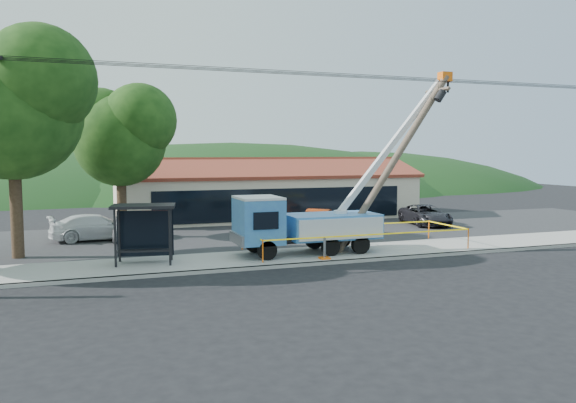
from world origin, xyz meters
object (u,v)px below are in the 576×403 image
at_px(leaning_pole, 399,153).
at_px(car_silver, 129,240).
at_px(car_red, 317,232).
at_px(car_dark, 425,226).
at_px(utility_truck, 305,222).
at_px(car_white, 97,242).
at_px(bus_shelter, 144,220).

height_order(leaning_pole, car_silver, leaning_pole).
bearing_deg(car_red, car_dark, 35.52).
relative_size(utility_truck, car_dark, 2.33).
height_order(car_silver, car_dark, car_silver).
xyz_separation_m(leaning_pole, car_dark, (6.86, 7.87, -4.98)).
height_order(car_red, car_dark, car_dark).
xyz_separation_m(car_red, car_white, (-13.20, 0.77, 0.00)).
relative_size(bus_shelter, car_dark, 0.60).
xyz_separation_m(leaning_pole, car_white, (-14.40, 8.45, -4.98)).
xyz_separation_m(car_silver, car_dark, (19.52, -0.41, 0.00)).
distance_m(utility_truck, car_red, 8.45).
xyz_separation_m(car_silver, car_red, (11.46, -0.60, 0.00)).
distance_m(car_silver, car_dark, 19.53).
xyz_separation_m(car_red, car_dark, (8.06, 0.19, 0.00)).
bearing_deg(leaning_pole, utility_truck, 176.47).
bearing_deg(car_red, car_white, -149.17).
bearing_deg(bus_shelter, car_red, 42.95).
bearing_deg(car_silver, utility_truck, -43.66).
xyz_separation_m(utility_truck, car_dark, (11.83, 7.56, -1.69)).
bearing_deg(car_silver, car_dark, 1.15).
bearing_deg(car_white, utility_truck, -138.19).
bearing_deg(car_red, car_silver, -148.81).
height_order(bus_shelter, car_silver, bus_shelter).
height_order(bus_shelter, car_red, bus_shelter).
distance_m(utility_truck, car_dark, 14.14).
distance_m(car_silver, car_red, 11.48).
xyz_separation_m(bus_shelter, car_silver, (-0.17, 7.78, -2.06)).
relative_size(utility_truck, car_white, 2.27).
distance_m(car_red, car_white, 13.23).
bearing_deg(leaning_pole, car_red, 98.88).
relative_size(leaning_pole, car_silver, 1.98).
bearing_deg(car_dark, car_red, -169.68).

